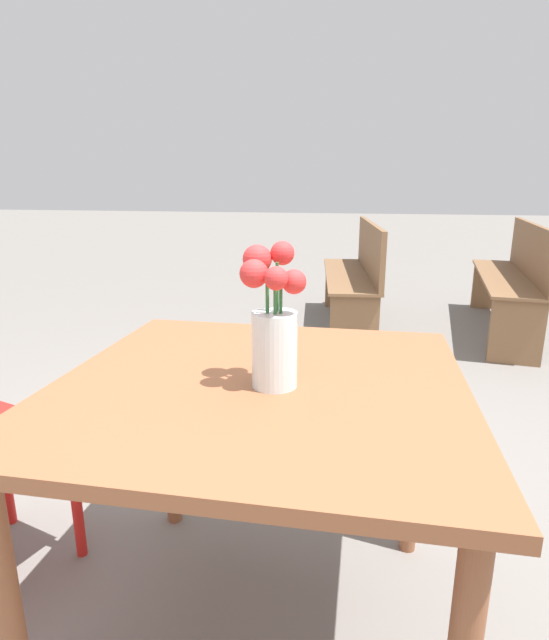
# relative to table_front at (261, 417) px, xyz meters

# --- Properties ---
(ground_plane) EXTENTS (40.00, 40.00, 0.00)m
(ground_plane) POSITION_rel_table_front_xyz_m (0.00, -0.00, -0.62)
(ground_plane) COLOR slate
(table_front) EXTENTS (0.93, 0.91, 0.71)m
(table_front) POSITION_rel_table_front_xyz_m (0.00, 0.00, 0.00)
(table_front) COLOR brown
(table_front) RESTS_ON ground_plane
(flower_vase) EXTENTS (0.14, 0.14, 0.31)m
(flower_vase) POSITION_rel_table_front_xyz_m (0.03, -0.03, 0.21)
(flower_vase) COLOR silver
(flower_vase) RESTS_ON table_front
(bench_near) EXTENTS (0.55, 1.62, 0.85)m
(bench_near) POSITION_rel_table_front_xyz_m (0.10, 2.97, -0.16)
(bench_near) COLOR brown
(bench_near) RESTS_ON ground_plane
(bench_middle) EXTENTS (0.53, 1.74, 0.85)m
(bench_middle) POSITION_rel_table_front_xyz_m (1.30, 3.09, -0.15)
(bench_middle) COLOR brown
(bench_middle) RESTS_ON ground_plane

